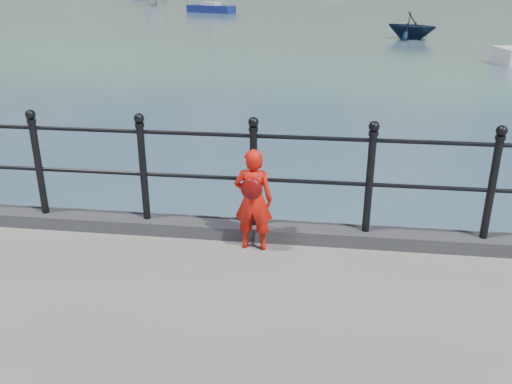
# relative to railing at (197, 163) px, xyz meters

# --- Properties ---
(ground) EXTENTS (600.00, 600.00, 0.00)m
(ground) POSITION_rel_railing_xyz_m (-0.00, 0.15, -1.82)
(ground) COLOR #2D4251
(ground) RESTS_ON ground
(kerb) EXTENTS (60.00, 0.30, 0.15)m
(kerb) POSITION_rel_railing_xyz_m (-0.00, -0.00, -0.75)
(kerb) COLOR #28282B
(kerb) RESTS_ON quay
(railing) EXTENTS (18.11, 0.11, 1.20)m
(railing) POSITION_rel_railing_xyz_m (0.00, 0.00, 0.00)
(railing) COLOR black
(railing) RESTS_ON kerb
(far_shore) EXTENTS (830.00, 200.00, 156.00)m
(far_shore) POSITION_rel_railing_xyz_m (38.34, 239.56, -24.39)
(far_shore) COLOR #333A21
(far_shore) RESTS_ON ground
(child) EXTENTS (0.40, 0.32, 1.09)m
(child) POSITION_rel_railing_xyz_m (0.63, -0.26, -0.27)
(child) COLOR red
(child) RESTS_ON quay
(launch_navy) EXTENTS (3.91, 3.78, 1.57)m
(launch_navy) POSITION_rel_railing_xyz_m (6.06, 28.94, -1.04)
(launch_navy) COLOR black
(launch_navy) RESTS_ON ground
(sailboat_port) EXTENTS (5.12, 3.41, 7.28)m
(sailboat_port) POSITION_rel_railing_xyz_m (-10.44, 49.65, -1.48)
(sailboat_port) COLOR navy
(sailboat_port) RESTS_ON ground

